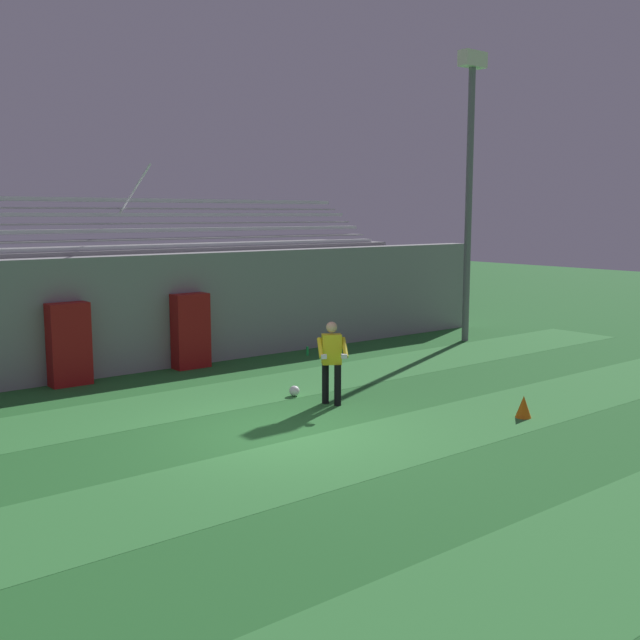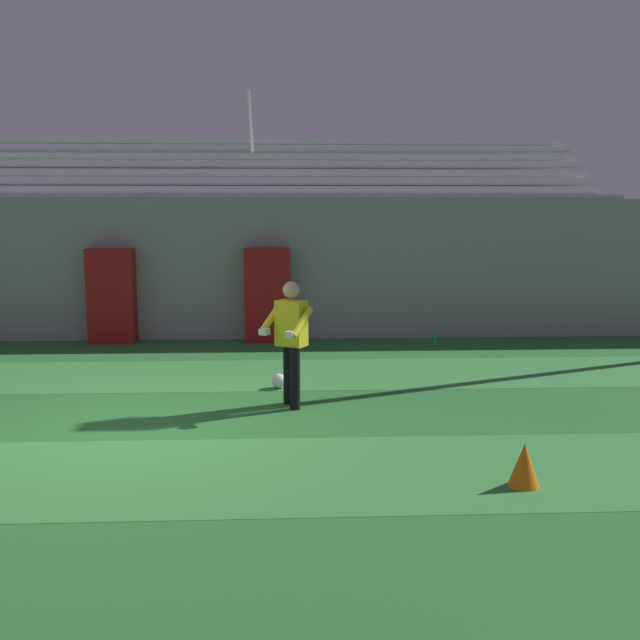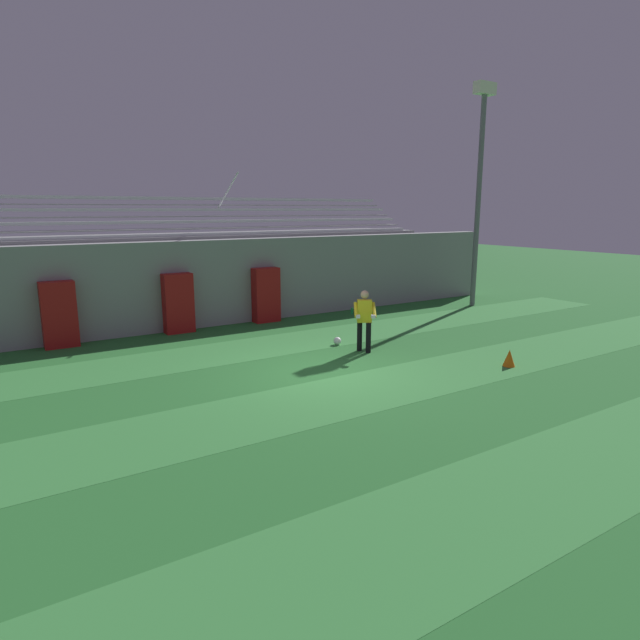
# 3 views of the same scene
# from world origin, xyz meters

# --- Properties ---
(ground_plane) EXTENTS (80.00, 80.00, 0.00)m
(ground_plane) POSITION_xyz_m (0.00, 0.00, 0.00)
(ground_plane) COLOR #286B2D
(turf_stripe_near) EXTENTS (28.00, 2.24, 0.01)m
(turf_stripe_near) POSITION_xyz_m (0.00, -6.00, 0.00)
(turf_stripe_near) COLOR #38843D
(turf_stripe_near) RESTS_ON ground
(turf_stripe_mid) EXTENTS (28.00, 2.24, 0.01)m
(turf_stripe_mid) POSITION_xyz_m (0.00, -1.52, 0.00)
(turf_stripe_mid) COLOR #38843D
(turf_stripe_mid) RESTS_ON ground
(turf_stripe_far) EXTENTS (28.00, 2.24, 0.01)m
(turf_stripe_far) POSITION_xyz_m (0.00, 2.95, 0.00)
(turf_stripe_far) COLOR #38843D
(turf_stripe_far) RESTS_ON ground
(back_wall) EXTENTS (24.00, 0.60, 2.80)m
(back_wall) POSITION_xyz_m (0.00, 6.50, 1.40)
(back_wall) COLOR gray
(back_wall) RESTS_ON ground
(padding_pillar_gate_left) EXTENTS (0.89, 0.44, 1.84)m
(padding_pillar_gate_left) POSITION_xyz_m (-1.51, 5.95, 0.92)
(padding_pillar_gate_left) COLOR maroon
(padding_pillar_gate_left) RESTS_ON ground
(padding_pillar_gate_right) EXTENTS (0.89, 0.44, 1.84)m
(padding_pillar_gate_right) POSITION_xyz_m (1.51, 5.95, 0.92)
(padding_pillar_gate_right) COLOR maroon
(padding_pillar_gate_right) RESTS_ON ground
(bleacher_stand) EXTENTS (18.00, 3.35, 5.03)m
(bleacher_stand) POSITION_xyz_m (0.00, 8.49, 1.50)
(bleacher_stand) COLOR gray
(bleacher_stand) RESTS_ON ground
(floodlight_pole) EXTENTS (0.90, 0.36, 8.37)m
(floodlight_pole) POSITION_xyz_m (9.91, 4.36, 5.26)
(floodlight_pole) COLOR slate
(floodlight_pole) RESTS_ON ground
(goalkeeper) EXTENTS (0.74, 0.71, 1.67)m
(goalkeeper) POSITION_xyz_m (1.92, 0.99, 0.95)
(goalkeeper) COLOR black
(goalkeeper) RESTS_ON ground
(soccer_ball) EXTENTS (0.22, 0.22, 0.22)m
(soccer_ball) POSITION_xyz_m (1.75, 2.02, 0.11)
(soccer_ball) COLOR white
(soccer_ball) RESTS_ON ground
(traffic_cone) EXTENTS (0.30, 0.30, 0.42)m
(traffic_cone) POSITION_xyz_m (4.09, -2.00, 0.21)
(traffic_cone) COLOR orange
(traffic_cone) RESTS_ON ground
(water_bottle) EXTENTS (0.07, 0.07, 0.24)m
(water_bottle) POSITION_xyz_m (4.76, 5.45, 0.12)
(water_bottle) COLOR green
(water_bottle) RESTS_ON ground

